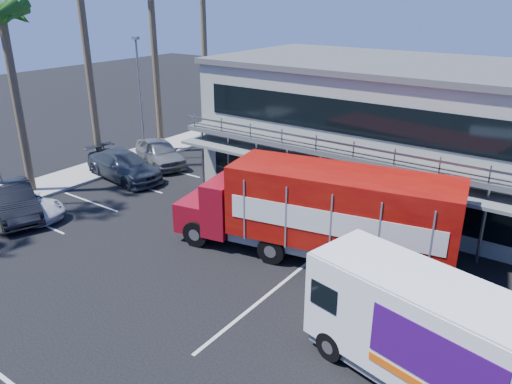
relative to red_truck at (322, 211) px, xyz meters
The scene contains 11 objects.
ground 6.59m from the red_truck, 110.70° to the right, with size 120.00×120.00×0.00m, color black.
building 9.28m from the red_truck, 84.96° to the left, with size 22.40×12.00×7.30m.
curb_strip 17.33m from the red_truck, behind, with size 3.00×32.00×0.16m, color #A5A399.
palm_c 18.68m from the red_truck, behind, with size 2.80×2.80×10.75m.
light_pole_far 17.35m from the red_truck, 162.41° to the left, with size 0.50×0.25×8.09m.
red_truck is the anchor object (origin of this frame).
white_van 7.78m from the red_truck, 39.23° to the right, with size 7.35×3.85×3.42m.
parked_car_b 15.65m from the red_truck, 160.48° to the right, with size 1.82×5.23×1.72m, color black.
parked_car_c 15.23m from the red_truck, 160.71° to the right, with size 2.17×4.71×1.31m, color silver.
parked_car_d 14.73m from the red_truck, behind, with size 2.35×5.78×1.68m, color #2F363F.
parked_car_e 15.57m from the red_truck, 161.35° to the left, with size 2.02×5.03×1.71m, color slate.
Camera 1 is at (10.99, -11.11, 10.56)m, focal length 35.00 mm.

